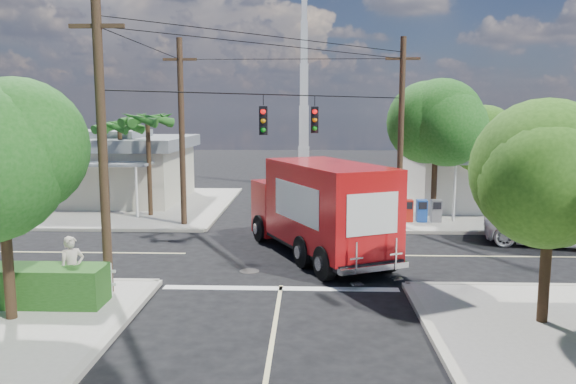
{
  "coord_description": "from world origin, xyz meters",
  "views": [
    {
      "loc": [
        0.87,
        -21.49,
        5.58
      ],
      "look_at": [
        0.0,
        2.0,
        2.2
      ],
      "focal_mm": 35.0,
      "sensor_mm": 36.0,
      "label": 1
    }
  ],
  "objects": [
    {
      "name": "sidewalk_nw",
      "position": [
        -10.88,
        10.88,
        0.07
      ],
      "size": [
        14.12,
        14.12,
        0.14
      ],
      "color": "#A39E93",
      "rests_on": "ground"
    },
    {
      "name": "palm_nw_front",
      "position": [
        -7.5,
        7.5,
        5.04
      ],
      "size": [
        3.01,
        3.08,
        5.59
      ],
      "color": "#422D1C",
      "rests_on": "sidewalk_nw"
    },
    {
      "name": "tree_ne_front",
      "position": [
        7.21,
        6.76,
        4.77
      ],
      "size": [
        4.21,
        4.14,
        6.66
      ],
      "color": "#422D1C",
      "rests_on": "sidewalk_ne"
    },
    {
      "name": "tree_ne_back",
      "position": [
        9.81,
        8.96,
        4.19
      ],
      "size": [
        3.77,
        3.66,
        5.82
      ],
      "color": "#422D1C",
      "rests_on": "sidewalk_ne"
    },
    {
      "name": "building_ne",
      "position": [
        12.5,
        11.97,
        2.32
      ],
      "size": [
        11.8,
        10.2,
        4.5
      ],
      "color": "silver",
      "rests_on": "sidewalk_ne"
    },
    {
      "name": "tree_sw_front",
      "position": [
        -6.99,
        -7.54,
        4.33
      ],
      "size": [
        3.88,
        3.78,
        6.03
      ],
      "color": "#422D1C",
      "rests_on": "sidewalk_sw"
    },
    {
      "name": "tree_se",
      "position": [
        7.01,
        -7.24,
        4.04
      ],
      "size": [
        3.67,
        3.54,
        5.62
      ],
      "color": "#422D1C",
      "rests_on": "sidewalk_se"
    },
    {
      "name": "radio_tower",
      "position": [
        0.5,
        20.0,
        5.64
      ],
      "size": [
        0.8,
        0.8,
        17.0
      ],
      "color": "silver",
      "rests_on": "ground"
    },
    {
      "name": "delivery_truck",
      "position": [
        1.28,
        -0.22,
        1.88
      ],
      "size": [
        5.88,
        8.77,
        3.69
      ],
      "color": "black",
      "rests_on": "ground"
    },
    {
      "name": "ground",
      "position": [
        0.0,
        0.0,
        0.0
      ],
      "size": [
        120.0,
        120.0,
        0.0
      ],
      "primitive_type": "plane",
      "color": "black",
      "rests_on": "ground"
    },
    {
      "name": "palm_nw_back",
      "position": [
        -9.5,
        9.0,
        4.67
      ],
      "size": [
        3.01,
        3.08,
        5.19
      ],
      "color": "#422D1C",
      "rests_on": "sidewalk_nw"
    },
    {
      "name": "sidewalk_ne",
      "position": [
        10.88,
        10.88,
        0.07
      ],
      "size": [
        14.12,
        14.12,
        0.14
      ],
      "color": "#A39E93",
      "rests_on": "ground"
    },
    {
      "name": "pedestrian",
      "position": [
        -5.93,
        -6.06,
        1.09
      ],
      "size": [
        0.83,
        0.79,
        1.9
      ],
      "primitive_type": "imported",
      "rotation": [
        0.0,
        0.0,
        0.67
      ],
      "color": "beige",
      "rests_on": "sidewalk_sw"
    },
    {
      "name": "vending_boxes",
      "position": [
        6.5,
        6.2,
        0.69
      ],
      "size": [
        1.9,
        0.5,
        1.1
      ],
      "color": "#B61D12",
      "rests_on": "sidewalk_ne"
    },
    {
      "name": "picket_fence",
      "position": [
        -7.8,
        -5.6,
        0.68
      ],
      "size": [
        5.94,
        0.06,
        1.0
      ],
      "color": "silver",
      "rests_on": "sidewalk_sw"
    },
    {
      "name": "road_markings",
      "position": [
        0.0,
        -1.47,
        0.01
      ],
      "size": [
        32.0,
        32.0,
        0.01
      ],
      "color": "beige",
      "rests_on": "ground"
    },
    {
      "name": "utility_poles",
      "position": [
        -1.58,
        1.6,
        4.67
      ],
      "size": [
        12.0,
        10.68,
        9.0
      ],
      "color": "#473321",
      "rests_on": "ground"
    },
    {
      "name": "parked_car",
      "position": [
        11.09,
        2.07,
        0.74
      ],
      "size": [
        5.82,
        3.85,
        1.49
      ],
      "primitive_type": "imported",
      "rotation": [
        0.0,
        0.0,
        1.29
      ],
      "color": "silver",
      "rests_on": "ground"
    },
    {
      "name": "building_nw",
      "position": [
        -12.0,
        12.46,
        2.22
      ],
      "size": [
        10.8,
        10.2,
        4.3
      ],
      "color": "beige",
      "rests_on": "sidewalk_nw"
    }
  ]
}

